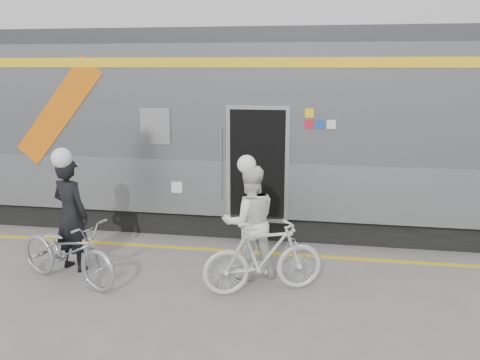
% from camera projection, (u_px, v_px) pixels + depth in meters
% --- Properties ---
extents(ground, '(90.00, 90.00, 0.00)m').
position_uv_depth(ground, '(214.00, 304.00, 7.42)').
color(ground, slate).
rests_on(ground, ground).
extents(train, '(24.00, 3.17, 4.10)m').
position_uv_depth(train, '(170.00, 127.00, 11.32)').
color(train, black).
rests_on(train, ground).
extents(safety_strip, '(24.00, 0.12, 0.01)m').
position_uv_depth(safety_strip, '(240.00, 251.00, 9.48)').
color(safety_strip, yellow).
rests_on(safety_strip, ground).
extents(man, '(0.82, 0.67, 1.93)m').
position_uv_depth(man, '(71.00, 214.00, 8.49)').
color(man, black).
rests_on(man, ground).
extents(bicycle_left, '(2.14, 1.35, 1.06)m').
position_uv_depth(bicycle_left, '(67.00, 251.00, 8.03)').
color(bicycle_left, '#AAACB1').
rests_on(bicycle_left, ground).
extents(woman, '(1.11, 1.00, 1.87)m').
position_uv_depth(woman, '(250.00, 222.00, 8.18)').
color(woman, white).
rests_on(woman, ground).
extents(bicycle_right, '(1.94, 1.21, 1.13)m').
position_uv_depth(bicycle_right, '(263.00, 257.00, 7.68)').
color(bicycle_right, beige).
rests_on(bicycle_right, ground).
extents(helmet_man, '(0.33, 0.33, 0.33)m').
position_uv_depth(helmet_man, '(65.00, 148.00, 8.24)').
color(helmet_man, white).
rests_on(helmet_man, man).
extents(helmet_woman, '(0.30, 0.30, 0.30)m').
position_uv_depth(helmet_woman, '(250.00, 156.00, 7.94)').
color(helmet_woman, white).
rests_on(helmet_woman, woman).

